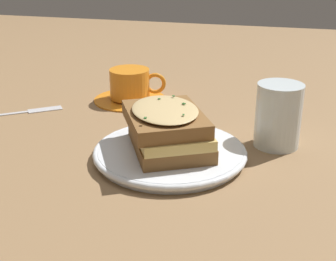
{
  "coord_description": "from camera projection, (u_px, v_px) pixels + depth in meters",
  "views": [
    {
      "loc": [
        -0.16,
        0.66,
        0.32
      ],
      "look_at": [
        0.0,
        0.02,
        0.05
      ],
      "focal_mm": 50.0,
      "sensor_mm": 36.0,
      "label": 1
    }
  ],
  "objects": [
    {
      "name": "water_glass",
      "position": [
        278.0,
        115.0,
        0.76
      ],
      "size": [
        0.07,
        0.07,
        0.11
      ],
      "primitive_type": "cylinder",
      "color": "silver",
      "rests_on": "ground_plane"
    },
    {
      "name": "dinner_plate",
      "position": [
        168.0,
        152.0,
        0.73
      ],
      "size": [
        0.24,
        0.24,
        0.02
      ],
      "color": "white",
      "rests_on": "ground_plane"
    },
    {
      "name": "fork",
      "position": [
        28.0,
        111.0,
        0.93
      ],
      "size": [
        0.15,
        0.12,
        0.0
      ],
      "rotation": [
        0.0,
        0.0,
        2.2
      ],
      "color": "silver",
      "rests_on": "ground_plane"
    },
    {
      "name": "teacup_with_saucer",
      "position": [
        131.0,
        87.0,
        0.98
      ],
      "size": [
        0.15,
        0.15,
        0.07
      ],
      "rotation": [
        0.0,
        0.0,
        3.41
      ],
      "color": "orange",
      "rests_on": "ground_plane"
    },
    {
      "name": "ground_plane",
      "position": [
        172.0,
        154.0,
        0.75
      ],
      "size": [
        2.4,
        2.4,
        0.0
      ],
      "primitive_type": "plane",
      "color": "olive"
    },
    {
      "name": "sandwich",
      "position": [
        167.0,
        128.0,
        0.72
      ],
      "size": [
        0.17,
        0.18,
        0.07
      ],
      "rotation": [
        0.0,
        0.0,
        2.05
      ],
      "color": "brown",
      "rests_on": "dinner_plate"
    }
  ]
}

